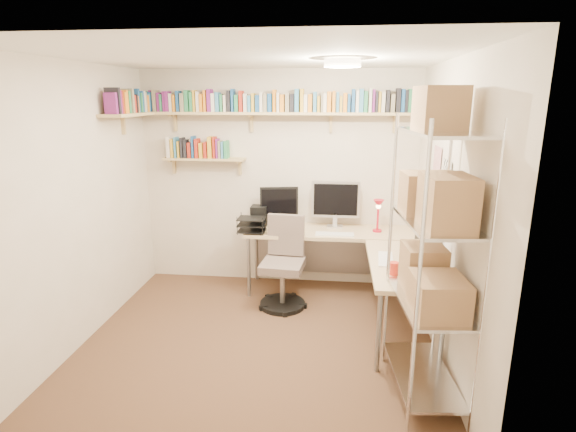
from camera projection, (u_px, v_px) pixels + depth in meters
The scene contains 6 objects.
ground at pixel (258, 342), 4.16m from camera, with size 3.20×3.20×0.00m, color #412A1C.
room_shell at pixel (256, 177), 3.76m from camera, with size 3.24×3.04×2.52m.
wall_shelves at pixel (239, 112), 4.92m from camera, with size 3.12×1.09×0.80m.
corner_desk at pixel (335, 238), 4.83m from camera, with size 1.99×1.92×1.28m.
office_chair at pixel (284, 269), 4.81m from camera, with size 0.51×0.52×0.98m.
wire_rack at pixel (435, 225), 3.10m from camera, with size 0.52×0.93×2.27m.
Camera 1 is at (0.67, -3.67, 2.19)m, focal length 28.00 mm.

